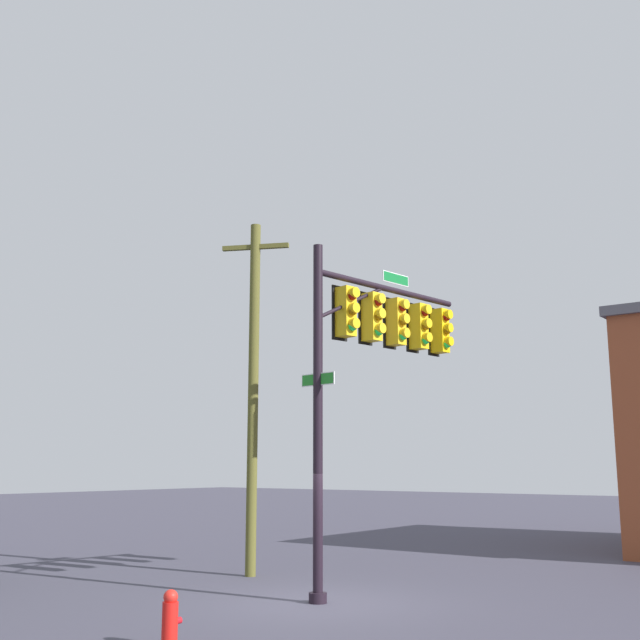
% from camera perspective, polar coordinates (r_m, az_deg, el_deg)
% --- Properties ---
extents(ground_plane, '(120.00, 120.00, 0.00)m').
position_cam_1_polar(ground_plane, '(16.34, -0.16, -19.97)').
color(ground_plane, '#3F3D4B').
extents(signal_pole_assembly, '(4.92, 1.39, 7.31)m').
position_cam_1_polar(signal_pole_assembly, '(17.80, 4.42, -1.53)').
color(signal_pole_assembly, black).
rests_on(signal_pole_assembly, ground_plane).
extents(utility_pole, '(0.88, 1.68, 8.95)m').
position_cam_1_polar(utility_pole, '(20.07, -4.90, -4.93)').
color(utility_pole, brown).
rests_on(utility_pole, ground_plane).
extents(fire_hydrant, '(0.33, 0.24, 0.83)m').
position_cam_1_polar(fire_hydrant, '(12.72, -10.89, -20.62)').
color(fire_hydrant, red).
rests_on(fire_hydrant, ground_plane).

